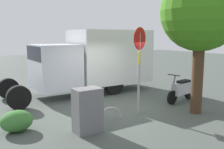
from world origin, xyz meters
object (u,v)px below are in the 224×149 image
stop_sign (139,57)px  box_truck_near (94,59)px  street_tree (201,12)px  bike_rack_hoop (110,120)px  utility_cabinet (88,110)px  motorcycle (182,89)px

stop_sign → box_truck_near: bearing=-93.5°
street_tree → bike_rack_hoop: (3.00, -0.96, -3.50)m
stop_sign → utility_cabinet: (2.25, 0.57, -1.37)m
stop_sign → street_tree: 2.55m
box_truck_near → stop_sign: 3.85m
box_truck_near → utility_cabinet: size_ratio=5.60×
street_tree → bike_rack_hoop: 4.71m
box_truck_near → street_tree: (-1.57, 4.81, 1.87)m
box_truck_near → motorcycle: bearing=121.3°
stop_sign → motorcycle: bearing=-172.0°
street_tree → utility_cabinet: bearing=-5.7°
bike_rack_hoop → stop_sign: bearing=-179.0°
motorcycle → stop_sign: size_ratio=0.60×
street_tree → stop_sign: bearing=-28.4°
street_tree → box_truck_near: bearing=-71.9°
box_truck_near → street_tree: 5.39m
utility_cabinet → bike_rack_hoop: (-1.06, -0.55, -0.63)m
box_truck_near → street_tree: street_tree is taller
stop_sign → utility_cabinet: stop_sign is taller
stop_sign → bike_rack_hoop: stop_sign is taller
motorcycle → street_tree: bearing=51.9°
stop_sign → bike_rack_hoop: (1.19, 0.02, -2.00)m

